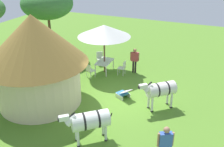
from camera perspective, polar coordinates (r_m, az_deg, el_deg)
ground_plane at (r=13.87m, az=1.09°, el=-6.04°), size 36.00×36.00×0.00m
thatched_hut at (r=13.24m, az=-16.33°, el=3.58°), size 5.13×5.13×4.62m
shade_umbrella at (r=16.18m, az=-1.75°, el=9.34°), size 3.30×3.30×3.13m
patio_dining_table at (r=16.88m, az=-1.65°, el=2.45°), size 1.48×0.92×0.74m
patio_chair_west_end at (r=16.53m, az=2.37°, el=1.40°), size 0.45×0.43×0.90m
patio_chair_east_end at (r=18.06m, az=-2.65°, el=3.55°), size 0.60×0.61×0.90m
patio_chair_near_hut at (r=16.20m, az=-4.94°, el=0.81°), size 0.56×0.57×0.90m
guest_beside_umbrella at (r=16.69m, az=4.98°, el=3.31°), size 0.28×0.58×1.64m
standing_watcher at (r=9.80m, az=11.58°, el=-14.60°), size 0.41×0.54×1.70m
striped_lounge_chair at (r=14.06m, az=2.56°, el=-4.39°), size 0.85×0.96×0.61m
zebra_nearest_camera at (r=12.99m, az=10.48°, el=-3.52°), size 1.61×1.70×1.59m
zebra_by_umbrella at (r=10.71m, az=-5.02°, el=-10.29°), size 1.66×1.82×1.54m
acacia_tree_far_lawn at (r=19.49m, az=-14.03°, el=14.61°), size 3.65×3.65×4.93m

